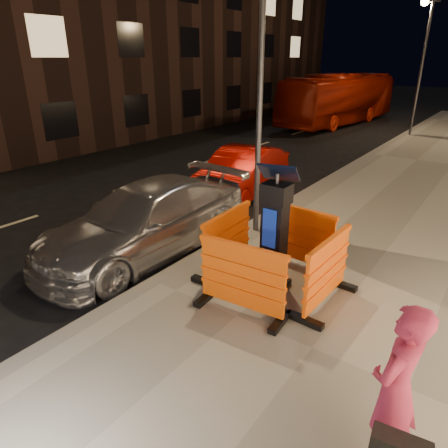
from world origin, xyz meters
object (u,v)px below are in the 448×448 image
Objects in this scene: car_silver at (149,251)px; man at (395,389)px; barrier_front at (242,279)px; barrier_kerbside at (227,242)px; barrier_back at (298,237)px; barrier_bldgside at (327,272)px; car_red at (241,195)px; bus_doubledecker at (337,124)px; parking_kiosk at (274,231)px.

man reaches higher than car_silver.
barrier_front and barrier_kerbside have the same top height.
barrier_bldgside is at bearing -41.67° from barrier_back.
car_red is at bearing 28.79° from barrier_kerbside.
barrier_front is 6.13m from car_red.
bus_doubledecker reaches higher than barrier_kerbside.
man is at bearing -54.82° from car_red.
barrier_bldgside is (1.90, 0.00, 0.00)m from barrier_kerbside.
car_silver is 0.47× the size of bus_doubledecker.
barrier_front is 1.00× the size of barrier_back.
car_silver is 2.79× the size of man.
barrier_back is at bearing 47.33° from barrier_bldgside.
barrier_front is 0.30× the size of car_silver.
car_red is (-2.42, 4.12, -0.72)m from barrier_kerbside.
barrier_kerbside is 0.14× the size of bus_doubledecker.
car_red is (-0.48, 4.24, 0.00)m from car_silver.
barrier_front reaches higher than car_red.
parking_kiosk reaches higher than car_red.
barrier_front is at bearing -104.01° from man.
barrier_front is 2.79m from man.
car_silver is (-2.89, -1.07, -0.72)m from barrier_back.
barrier_back is at bearing -65.49° from bus_doubledecker.
car_silver is at bearing -91.18° from car_red.
barrier_kerbside is at bearing -179.67° from parking_kiosk.
car_silver is (-1.94, -0.12, -0.72)m from barrier_kerbside.
bus_doubledecker is (-3.31, 19.26, 0.00)m from car_silver.
parking_kiosk is 1.40× the size of barrier_front.
car_silver reaches higher than car_red.
barrier_front and barrier_back have the same top height.
bus_doubledecker reaches higher than barrier_back.
bus_doubledecker is 23.05m from man.
parking_kiosk reaches higher than barrier_kerbside.
barrier_bldgside reaches higher than car_red.
man reaches higher than barrier_back.
barrier_bldgside is at bearing 0.33° from parking_kiosk.
parking_kiosk is 1.05m from barrier_front.
parking_kiosk is at bearing -118.87° from man.
car_silver is 1.18× the size of car_red.
parking_kiosk is at bearing 85.33° from barrier_front.
car_silver is (-2.89, -0.12, -1.17)m from parking_kiosk.
car_red is 15.28m from bus_doubledecker.
barrier_front is 3.09m from car_silver.
parking_kiosk is 1.40× the size of barrier_kerbside.
parking_kiosk is 1.40× the size of barrier_back.
barrier_back reaches higher than car_silver.
barrier_back is (0.00, 1.90, 0.00)m from barrier_front.
barrier_kerbside reaches higher than car_silver.
car_silver is (-2.89, 0.83, -0.72)m from barrier_front.
barrier_back is 1.00× the size of barrier_kerbside.
barrier_back reaches higher than car_red.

